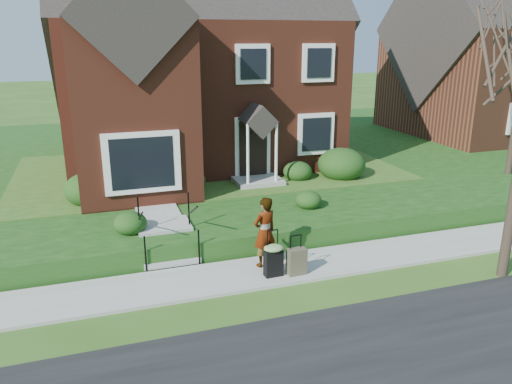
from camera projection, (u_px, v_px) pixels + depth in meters
name	position (u px, v px, depth m)	size (l,w,h in m)	color
ground	(281.00, 270.00, 12.22)	(120.00, 120.00, 0.00)	#2D5119
sidewalk	(281.00, 269.00, 12.21)	(60.00, 1.60, 0.08)	#9E9B93
terrace	(277.00, 153.00, 23.21)	(44.00, 20.00, 0.60)	#153D10
walkway	(151.00, 196.00, 15.82)	(1.20, 6.00, 0.06)	#9E9B93
main_house	(189.00, 42.00, 19.29)	(10.40, 10.20, 9.40)	maroon
neighbour_house	(498.00, 41.00, 25.40)	(9.40, 8.00, 9.20)	brown
front_steps	(167.00, 237.00, 13.00)	(1.40, 2.02, 1.50)	#9E9B93
foundation_shrubs	(245.00, 174.00, 16.59)	(10.26, 4.37, 1.19)	#12340F
woman	(265.00, 232.00, 12.07)	(0.64, 0.42, 1.76)	#999999
suitcase_black	(273.00, 258.00, 11.67)	(0.49, 0.41, 1.14)	black
suitcase_olive	(297.00, 261.00, 11.78)	(0.46, 0.27, 0.97)	brown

